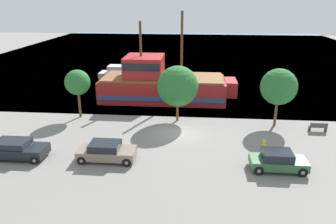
% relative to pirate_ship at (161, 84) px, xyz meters
% --- Properties ---
extents(ground_plane, '(160.00, 160.00, 0.00)m').
position_rel_pirate_ship_xyz_m(ground_plane, '(2.78, -9.93, -1.81)').
color(ground_plane, gray).
extents(water_surface, '(80.00, 80.00, 0.00)m').
position_rel_pirate_ship_xyz_m(water_surface, '(2.78, 34.07, -1.81)').
color(water_surface, slate).
rests_on(water_surface, ground).
extents(pirate_ship, '(15.56, 5.94, 10.01)m').
position_rel_pirate_ship_xyz_m(pirate_ship, '(0.00, 0.00, 0.00)').
color(pirate_ship, '#A31E1E').
rests_on(pirate_ship, water_surface).
extents(moored_boat_dockside, '(5.85, 2.55, 1.77)m').
position_rel_pirate_ship_xyz_m(moored_boat_dockside, '(-7.46, 10.37, -1.16)').
color(moored_boat_dockside, '#B7B2A8').
rests_on(moored_boat_dockside, water_surface).
extents(parked_car_curb_front, '(4.20, 1.94, 1.39)m').
position_rel_pirate_ship_xyz_m(parked_car_curb_front, '(-2.40, -15.55, -1.11)').
color(parked_car_curb_front, '#7F705B').
rests_on(parked_car_curb_front, ground_plane).
extents(parked_car_curb_mid, '(3.83, 1.85, 1.43)m').
position_rel_pirate_ship_xyz_m(parked_car_curb_mid, '(9.84, -15.98, -1.11)').
color(parked_car_curb_mid, '#2D5B38').
rests_on(parked_car_curb_mid, ground_plane).
extents(parked_car_curb_rear, '(4.73, 1.95, 1.40)m').
position_rel_pirate_ship_xyz_m(parked_car_curb_rear, '(-9.35, -15.77, -1.10)').
color(parked_car_curb_rear, black).
rests_on(parked_car_curb_rear, ground_plane).
extents(fire_hydrant, '(0.42, 0.25, 0.76)m').
position_rel_pirate_ship_xyz_m(fire_hydrant, '(9.58, -12.56, -1.40)').
color(fire_hydrant, yellow).
rests_on(fire_hydrant, ground_plane).
extents(bench_promenade_east, '(1.52, 0.45, 0.85)m').
position_rel_pirate_ship_xyz_m(bench_promenade_east, '(15.06, -8.62, -1.38)').
color(bench_promenade_east, '#4C4742').
rests_on(bench_promenade_east, ground_plane).
extents(tree_row_east, '(2.47, 2.47, 4.80)m').
position_rel_pirate_ship_xyz_m(tree_row_east, '(-7.45, -6.74, 1.74)').
color(tree_row_east, brown).
rests_on(tree_row_east, ground_plane).
extents(tree_row_mideast, '(3.88, 3.88, 5.40)m').
position_rel_pirate_ship_xyz_m(tree_row_mideast, '(2.34, -6.93, 1.64)').
color(tree_row_mideast, brown).
rests_on(tree_row_mideast, ground_plane).
extents(tree_row_midwest, '(3.32, 3.32, 5.38)m').
position_rel_pirate_ship_xyz_m(tree_row_midwest, '(11.54, -7.32, 1.90)').
color(tree_row_midwest, brown).
rests_on(tree_row_midwest, ground_plane).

